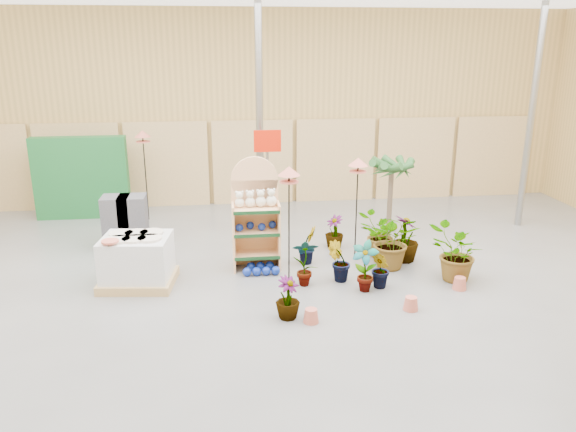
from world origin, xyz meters
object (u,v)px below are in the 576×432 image
bird_table_front (289,175)px  potted_plant_2 (393,241)px  display_shelf (255,217)px  pallet_stack (137,261)px

bird_table_front → potted_plant_2: (1.84, 0.42, -1.29)m
display_shelf → pallet_stack: bearing=-162.4°
display_shelf → bird_table_front: size_ratio=0.99×
pallet_stack → bird_table_front: bearing=1.4°
display_shelf → pallet_stack: display_shelf is taller
pallet_stack → bird_table_front: 2.78m
bird_table_front → pallet_stack: bearing=174.6°
pallet_stack → potted_plant_2: potted_plant_2 is taller
display_shelf → potted_plant_2: bearing=-9.2°
pallet_stack → potted_plant_2: 4.25m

